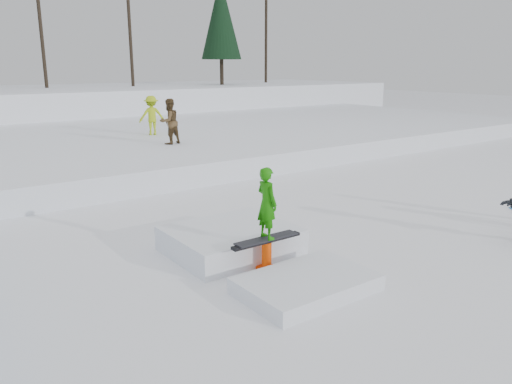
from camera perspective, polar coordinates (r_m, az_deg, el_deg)
ground at (r=10.28m, az=4.36°, el=-8.62°), size 120.00×120.00×0.00m
snow_berm at (r=37.79m, az=-26.87°, el=8.60°), size 60.00×14.00×2.40m
snow_midrise at (r=24.25m, az=-20.96°, el=4.88°), size 50.00×18.00×0.80m
treeline at (r=37.70m, az=-17.76°, el=18.97°), size 40.24×4.22×10.50m
walker_olive at (r=20.98m, az=-9.88°, el=7.94°), size 1.04×0.89×1.86m
walker_ygreen at (r=23.98m, az=-11.83°, el=8.57°), size 1.31×0.97×1.81m
jib_rail_feature at (r=10.45m, az=-0.71°, el=-6.40°), size 2.60×4.40×2.11m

